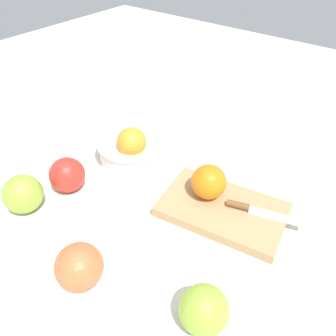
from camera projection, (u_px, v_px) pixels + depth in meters
ground_plane at (143, 198)px, 0.73m from camera, size 2.40×2.40×0.00m
bowl at (132, 146)px, 0.81m from camera, size 0.17×0.17×0.10m
cutting_board at (222, 210)px, 0.69m from camera, size 0.27×0.19×0.02m
orange_on_board at (209, 182)px, 0.69m from camera, size 0.07×0.07×0.07m
knife at (254, 210)px, 0.67m from camera, size 0.15×0.06×0.01m
apple_front_right at (79, 267)px, 0.55m from camera, size 0.08×0.08×0.08m
apple_front_left at (67, 175)px, 0.73m from camera, size 0.08×0.08×0.08m
apple_front_left_2 at (23, 194)px, 0.68m from camera, size 0.08×0.08×0.08m
apple_front_right_2 at (204, 310)px, 0.49m from camera, size 0.08×0.08×0.08m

